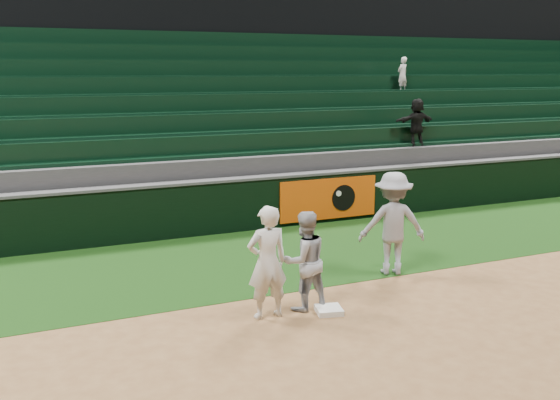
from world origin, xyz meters
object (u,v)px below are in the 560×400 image
at_px(first_base, 329,310).
at_px(baserunner, 304,261).
at_px(first_baseman, 267,262).
at_px(base_coach, 393,223).

distance_m(first_base, baserunner, 0.85).
bearing_deg(first_baseman, baserunner, -173.51).
bearing_deg(base_coach, baserunner, 42.19).
height_order(first_baseman, baserunner, first_baseman).
bearing_deg(base_coach, first_base, 52.07).
relative_size(first_baseman, base_coach, 0.92).
xyz_separation_m(first_baseman, base_coach, (2.89, 1.01, 0.08)).
bearing_deg(base_coach, first_baseman, 38.92).
relative_size(first_baseman, baserunner, 1.10).
height_order(first_base, baserunner, baserunner).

